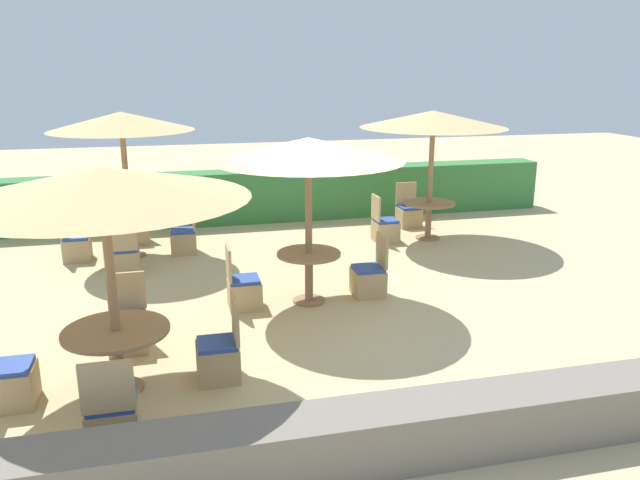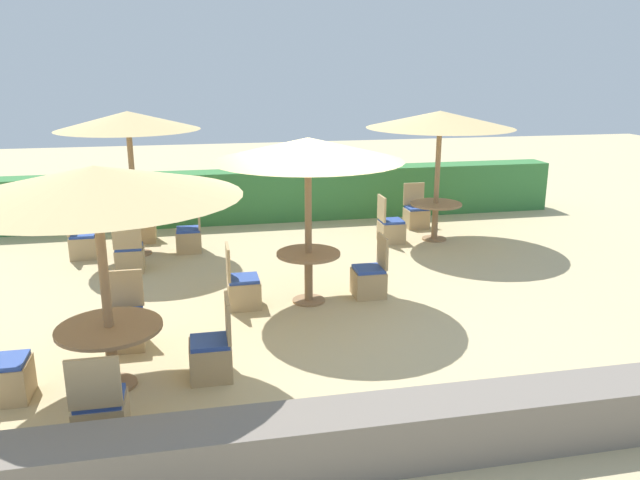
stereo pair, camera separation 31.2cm
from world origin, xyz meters
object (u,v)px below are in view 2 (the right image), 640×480
object	(u,v)px
patio_chair_front_left_west	(4,376)
patio_chair_front_left_north	(125,326)
parasol_center	(308,150)
patio_chair_center_west	(243,289)
patio_chair_back_right_north	(416,215)
patio_chair_back_right_west	(390,229)
parasol_front_left	(95,182)
parasol_back_right	(440,120)
round_table_back_left	(136,225)
patio_chair_back_left_west	(83,244)
patio_chair_back_left_east	(190,238)
patio_chair_front_left_east	(212,355)
patio_chair_front_left_south	(101,415)
round_table_back_right	(435,211)
patio_chair_center_east	(370,279)
patio_chair_back_left_north	(144,228)
round_table_front_left	(110,338)
parasol_back_left	(128,121)
patio_chair_back_left_south	(130,256)
round_table_center	(309,265)

from	to	relation	value
patio_chair_front_left_west	patio_chair_front_left_north	distance (m)	1.54
parasol_center	patio_chair_center_west	world-z (taller)	parasol_center
patio_chair_back_right_north	patio_chair_back_right_west	bearing A→B (deg)	48.26
parasol_front_left	parasol_center	distance (m)	3.26
parasol_back_right	round_table_back_left	size ratio (longest dim) A/B	2.88
patio_chair_back_left_west	patio_chair_back_left_east	bearing A→B (deg)	90.14
patio_chair_front_left_east	patio_chair_front_left_south	distance (m)	1.48
round_table_back_right	patio_chair_back_right_north	world-z (taller)	patio_chair_back_right_north
patio_chair_front_left_south	parasol_back_right	xyz separation A→B (m)	(5.62, 5.91, 2.10)
patio_chair_front_left_east	round_table_back_left	bearing A→B (deg)	12.94
patio_chair_front_left_north	parasol_back_right	distance (m)	7.10
patio_chair_center_east	patio_chair_back_left_north	size ratio (longest dim) A/B	1.00
round_table_front_left	patio_chair_front_left_east	bearing A→B (deg)	-0.45
parasol_back_right	parasol_center	bearing A→B (deg)	-137.62
patio_chair_back_right_north	round_table_back_left	size ratio (longest dim) A/B	0.95
patio_chair_back_left_north	round_table_back_right	bearing A→B (deg)	169.29
round_table_front_left	patio_chair_front_left_north	xyz separation A→B (m)	(0.04, 1.01, -0.30)
parasol_back_left	patio_chair_back_left_north	bearing A→B (deg)	86.59
patio_chair_center_east	patio_chair_center_west	bearing A→B (deg)	91.73
patio_chair_back_right_west	patio_chair_back_right_north	world-z (taller)	same
patio_chair_back_left_west	round_table_back_right	bearing A→B (deg)	88.73
patio_chair_front_left_west	parasol_center	xyz separation A→B (m)	(3.61, 2.10, 1.98)
parasol_back_right	patio_chair_back_right_west	xyz separation A→B (m)	(-0.92, 0.01, -2.10)
parasol_front_left	patio_chair_back_left_east	distance (m)	5.46
parasol_front_left	round_table_back_left	size ratio (longest dim) A/B	2.99
patio_chair_center_east	patio_chair_back_left_south	bearing A→B (deg)	62.04
patio_chair_front_left_east	patio_chair_back_left_west	distance (m)	5.44
round_table_center	patio_chair_center_west	size ratio (longest dim) A/B	1.00
patio_chair_back_left_east	patio_chair_back_left_north	distance (m)	1.28
round_table_center	patio_chair_back_left_north	xyz separation A→B (m)	(-2.58, 3.89, -0.30)
parasol_front_left	parasol_center	world-z (taller)	parasol_front_left
patio_chair_center_east	patio_chair_back_right_west	bearing A→B (deg)	-23.83
patio_chair_back_left_east	round_table_back_left	bearing A→B (deg)	89.20
patio_chair_back_left_north	patio_chair_center_west	bearing A→B (deg)	112.52
patio_chair_front_left_south	round_table_center	xyz separation A→B (m)	(2.53, 3.09, 0.30)
parasol_front_left	round_table_center	world-z (taller)	parasol_front_left
patio_chair_center_east	patio_chair_front_left_west	bearing A→B (deg)	115.27
patio_chair_front_left_west	patio_chair_back_left_west	distance (m)	5.07
patio_chair_front_left_south	round_table_back_left	world-z (taller)	patio_chair_front_left_south
parasol_front_left	parasol_back_left	distance (m)	5.03
parasol_back_left	patio_chair_back_left_west	xyz separation A→B (m)	(-0.95, -0.02, -2.16)
parasol_front_left	parasol_center	xyz separation A→B (m)	(2.54, 2.04, -0.01)
patio_chair_front_left_north	patio_chair_back_left_south	bearing A→B (deg)	-86.24
patio_chair_front_left_south	patio_chair_front_left_east	bearing A→B (deg)	44.71
round_table_back_left	round_table_back_right	bearing A→B (deg)	-1.66
patio_chair_front_left_north	patio_chair_back_right_west	size ratio (longest dim) A/B	1.00
round_table_back_left	patio_chair_back_left_east	size ratio (longest dim) A/B	1.05
patio_chair_center_west	round_table_back_left	xyz separation A→B (m)	(-1.67, 2.99, 0.30)
patio_chair_back_right_west	patio_chair_back_left_south	xyz separation A→B (m)	(-4.87, -0.84, 0.00)
parasol_center	patio_chair_back_left_east	xyz separation A→B (m)	(-1.70, 2.97, -1.98)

